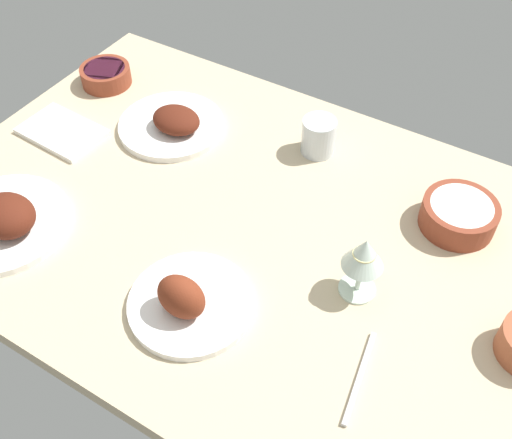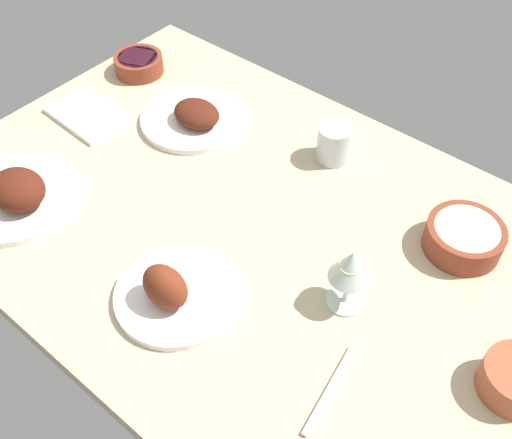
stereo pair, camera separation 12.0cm
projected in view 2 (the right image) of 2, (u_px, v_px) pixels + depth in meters
The scene contains 10 objects.
dining_table at pixel (256, 233), 123.51cm from camera, with size 140.00×90.00×4.00cm, color #C6B28E.
plate_far_side at pixel (194, 117), 143.06cm from camera, with size 25.14×25.14×6.53cm.
plate_near_viewer at pixel (173, 292), 107.77cm from camera, with size 22.91×22.91×9.89cm.
plate_center_main at pixel (16, 194), 124.61cm from camera, with size 27.37×27.37×8.68cm.
bowl_cream at pixel (464, 237), 115.90cm from camera, with size 15.15×15.15×5.80cm.
bowl_onions at pixel (139, 63), 157.30cm from camera, with size 12.72×12.72×4.66cm.
wine_glass at pixel (351, 268), 102.27cm from camera, with size 7.60×7.60×14.00cm.
water_tumbler at pixel (333, 143), 133.11cm from camera, with size 7.69×7.69×8.54cm, color silver.
folded_napkin at pixel (88, 115), 145.75cm from camera, with size 19.41×12.70×1.20cm, color white.
fork_loose at pixel (329, 389), 97.46cm from camera, with size 17.91×0.90×0.80cm, color silver.
Camera 2 is at (-51.84, 62.58, 95.06)cm, focal length 42.03 mm.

